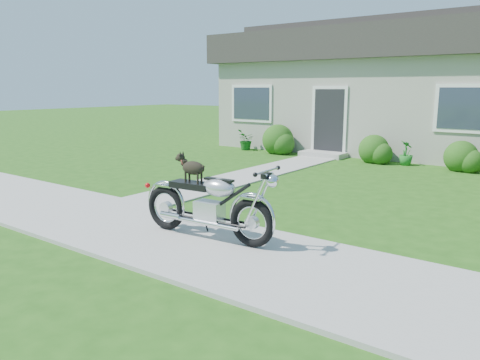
% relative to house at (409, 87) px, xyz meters
% --- Properties ---
extents(ground, '(80.00, 80.00, 0.00)m').
position_rel_house_xyz_m(ground, '(0.00, -11.99, -2.16)').
color(ground, '#235114').
rests_on(ground, ground).
extents(sidewalk, '(24.00, 2.20, 0.04)m').
position_rel_house_xyz_m(sidewalk, '(0.00, -11.99, -2.14)').
color(sidewalk, '#9E9B93').
rests_on(sidewalk, ground).
extents(walkway, '(1.20, 8.00, 0.03)m').
position_rel_house_xyz_m(walkway, '(-1.50, -6.99, -2.14)').
color(walkway, '#9E9B93').
rests_on(walkway, ground).
extents(house, '(12.60, 7.03, 4.50)m').
position_rel_house_xyz_m(house, '(0.00, 0.00, 0.00)').
color(house, '#AAA79A').
rests_on(house, ground).
extents(shrub_row, '(8.88, 1.19, 1.19)m').
position_rel_house_xyz_m(shrub_row, '(1.51, -3.49, -1.71)').
color(shrub_row, '#245115').
rests_on(shrub_row, ground).
extents(potted_plant_left, '(0.83, 0.85, 0.72)m').
position_rel_house_xyz_m(potted_plant_left, '(-4.43, -3.44, -1.80)').
color(potted_plant_left, '#165519').
rests_on(potted_plant_left, ground).
extents(potted_plant_right, '(0.55, 0.55, 0.70)m').
position_rel_house_xyz_m(potted_plant_right, '(1.10, -3.44, -1.81)').
color(potted_plant_right, '#1F7224').
rests_on(potted_plant_right, ground).
extents(motorcycle_with_dog, '(2.22, 0.60, 1.18)m').
position_rel_house_xyz_m(motorcycle_with_dog, '(0.93, -11.79, -1.60)').
color(motorcycle_with_dog, black).
rests_on(motorcycle_with_dog, sidewalk).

